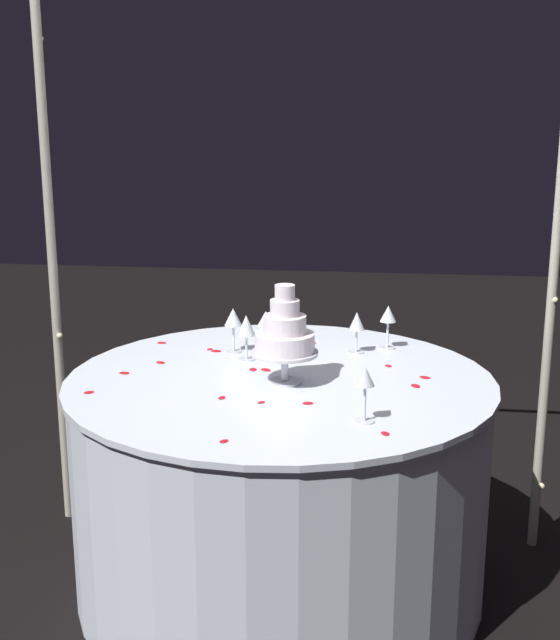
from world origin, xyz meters
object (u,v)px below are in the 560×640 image
at_px(decorative_arch, 294,148).
at_px(wine_glass_3, 357,323).
at_px(wine_glass_5, 246,327).
at_px(wine_glass_0, 266,321).
at_px(wine_glass_2, 365,381).
at_px(wine_glass_4, 388,316).
at_px(main_table, 280,483).
at_px(wine_glass_1, 233,319).
at_px(tiered_cake, 285,335).

distance_m(decorative_arch, wine_glass_3, 0.68).
bearing_deg(wine_glass_5, wine_glass_0, 72.00).
xyz_separation_m(wine_glass_2, wine_glass_3, (-0.05, 0.71, -0.01)).
bearing_deg(wine_glass_0, decorative_arch, 32.07).
xyz_separation_m(wine_glass_2, wine_glass_5, (-0.44, 0.56, -0.00)).
bearing_deg(wine_glass_4, main_table, -131.44).
relative_size(main_table, wine_glass_2, 8.66).
xyz_separation_m(wine_glass_4, wine_glass_5, (-0.50, -0.22, -0.00)).
bearing_deg(wine_glass_4, wine_glass_2, -94.62).
distance_m(main_table, wine_glass_3, 0.64).
bearing_deg(main_table, wine_glass_2, -52.27).
relative_size(wine_glass_1, wine_glass_5, 1.01).
bearing_deg(wine_glass_2, tiered_cake, 129.91).
height_order(wine_glass_2, wine_glass_3, wine_glass_2).
relative_size(decorative_arch, wine_glass_3, 15.35).
height_order(wine_glass_2, wine_glass_4, wine_glass_2).
relative_size(wine_glass_2, wine_glass_3, 1.08).
height_order(wine_glass_0, wine_glass_2, wine_glass_2).
bearing_deg(wine_glass_3, decorative_arch, 164.02).
xyz_separation_m(main_table, wine_glass_0, (-0.10, 0.34, 0.49)).
height_order(decorative_arch, wine_glass_3, decorative_arch).
bearing_deg(wine_glass_3, wine_glass_0, 178.69).
bearing_deg(wine_glass_4, wine_glass_0, -171.65).
bearing_deg(wine_glass_4, tiered_cake, -125.97).
xyz_separation_m(main_table, tiered_cake, (0.02, -0.06, 0.55)).
distance_m(wine_glass_0, wine_glass_5, 0.16).
bearing_deg(wine_glass_2, wine_glass_5, 127.76).
height_order(decorative_arch, wine_glass_0, decorative_arch).
height_order(wine_glass_1, wine_glass_4, wine_glass_1).
bearing_deg(wine_glass_1, main_table, -53.13).
height_order(main_table, wine_glass_2, wine_glass_2).
bearing_deg(wine_glass_1, wine_glass_4, 12.28).
distance_m(wine_glass_0, wine_glass_2, 0.81).
height_order(decorative_arch, main_table, decorative_arch).
bearing_deg(wine_glass_3, wine_glass_2, -85.91).
distance_m(tiered_cake, wine_glass_3, 0.44).
distance_m(decorative_arch, wine_glass_1, 0.66).
relative_size(wine_glass_0, wine_glass_2, 0.88).
bearing_deg(decorative_arch, main_table, -90.15).
xyz_separation_m(decorative_arch, wine_glass_5, (-0.15, -0.21, -0.62)).
distance_m(tiered_cake, wine_glass_2, 0.42).
bearing_deg(wine_glass_3, wine_glass_4, 33.13).
height_order(main_table, wine_glass_0, wine_glass_0).
bearing_deg(wine_glass_2, wine_glass_3, 94.09).
height_order(main_table, wine_glass_3, wine_glass_3).
height_order(decorative_arch, wine_glass_5, decorative_arch).
xyz_separation_m(wine_glass_0, wine_glass_4, (0.45, 0.07, 0.01)).
bearing_deg(decorative_arch, wine_glass_0, -147.93).
bearing_deg(tiered_cake, main_table, 112.28).
height_order(wine_glass_0, wine_glass_4, wine_glass_4).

